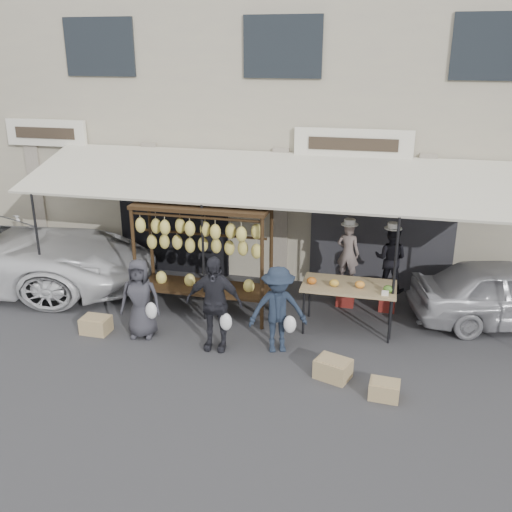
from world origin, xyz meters
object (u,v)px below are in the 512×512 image
Objects in this scene: sedan at (510,293)px; vendor_left at (348,253)px; customer_right at (278,310)px; crate_near_b at (384,390)px; crate_far at (96,325)px; banana_rack at (202,239)px; produce_table at (349,287)px; vendor_right at (391,259)px; customer_mid at (214,303)px; crate_near_a at (333,369)px; customer_left at (140,298)px.

vendor_left is at bearing 73.71° from sedan.
customer_right is 2.22m from crate_near_b.
sedan is (7.46, 2.20, 0.47)m from crate_far.
banana_rack is 0.71× the size of sedan.
vendor_right is at bearing 56.25° from produce_table.
vendor_right is at bearing 30.79° from customer_right.
produce_table is 4.72m from crate_far.
vendor_right is 2.94× the size of crate_near_b.
customer_mid is 2.29m from crate_near_a.
crate_near_a is 0.15× the size of sedan.
vendor_left is at bearing 47.23° from customer_right.
banana_rack is at bearing 34.51° from vendor_left.
vendor_right is (0.84, -0.07, -0.03)m from vendor_left.
banana_rack is at bearing 43.73° from customer_left.
customer_mid is 3.37× the size of crate_far.
produce_table is at bearing 6.91° from customer_left.
customer_mid reaches higher than sedan.
customer_mid reaches higher than crate_far.
sedan is at bearing 54.65° from crate_near_b.
crate_near_a is 1.05× the size of crate_far.
sedan is (5.76, 0.99, -0.95)m from banana_rack.
vendor_right is 0.36× the size of sedan.
customer_left is (-4.32, -2.17, -0.36)m from vendor_right.
produce_table is at bearing -0.06° from banana_rack.
produce_table is 1.15× the size of customer_left.
customer_mid reaches higher than produce_table.
crate_far is at bearing 35.13° from vendor_right.
customer_left reaches higher than produce_table.
banana_rack is 2.93m from vendor_left.
banana_rack is at bearing 85.85° from sedan.
vendor_right is 3.31m from crate_near_b.
vendor_left reaches higher than customer_mid.
vendor_left is 0.84m from vendor_right.
crate_near_a is (-0.06, -1.73, -0.70)m from produce_table.
crate_near_b is at bearing -9.72° from crate_far.
customer_left is at bearing 38.34° from vendor_right.
produce_table is 1.87m from crate_near_a.
produce_table is 1.36× the size of vendor_left.
vendor_left reaches higher than crate_far.
crate_near_a is at bearing 86.21° from vendor_right.
vendor_left is at bearing 46.01° from customer_mid.
customer_mid is at bearing 60.55° from vendor_left.
crate_far is (-5.26, 0.90, 0.02)m from crate_near_b.
customer_left is at bearing 162.33° from customer_right.
customer_left reaches higher than crate_far.
produce_table is 1.00× the size of customer_mid.
produce_table is at bearing 14.99° from crate_far.
customer_left is 4.52m from crate_near_b.
vendor_right is at bearing 16.45° from customer_left.
customer_right is (-1.10, -1.07, -0.09)m from produce_table.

